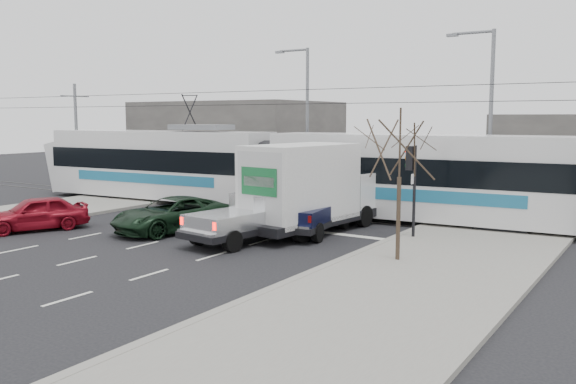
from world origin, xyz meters
The scene contains 15 objects.
ground centered at (0.00, 0.00, 0.00)m, with size 120.00×120.00×0.00m, color black.
sidewalk_right centered at (9.00, 0.00, 0.07)m, with size 6.00×60.00×0.15m, color gray.
rails centered at (0.00, 10.00, 0.01)m, with size 60.00×1.60×0.03m, color #33302D.
building_left centered at (-14.00, 22.00, 3.00)m, with size 14.00×10.00×6.00m, color slate.
bare_tree centered at (7.60, 2.50, 3.79)m, with size 2.40×2.40×5.00m.
traffic_signal centered at (6.47, 6.50, 2.74)m, with size 0.44×0.44×3.60m.
street_lamp_near centered at (7.31, 14.00, 5.11)m, with size 2.38×0.25×9.00m.
street_lamp_far centered at (-4.19, 16.00, 5.11)m, with size 2.38×0.25×9.00m.
catenary centered at (0.00, 10.00, 3.88)m, with size 60.00×0.20×7.00m.
tram centered at (-2.47, 9.97, 2.14)m, with size 29.72×4.99×6.04m.
silver_pickup centered at (1.30, 3.26, 1.06)m, with size 2.77×6.08×2.13m.
box_truck centered at (2.26, 5.78, 1.84)m, with size 3.42×7.72×3.73m.
navy_pickup centered at (2.55, 5.75, 1.02)m, with size 2.52×5.14×2.08m.
green_car centered at (-2.72, 2.70, 0.73)m, with size 2.43×5.27×1.46m, color black.
red_car centered at (-7.86, -0.28, 0.74)m, with size 1.75×4.34×1.48m, color maroon.
Camera 1 is at (15.25, -16.14, 4.85)m, focal length 38.00 mm.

